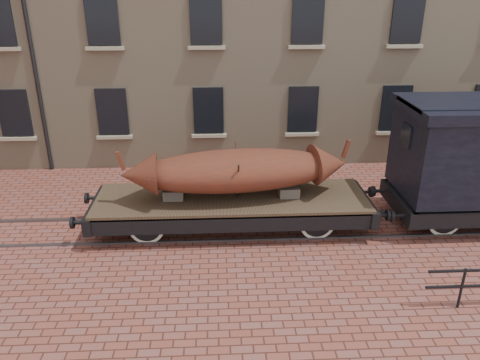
{
  "coord_description": "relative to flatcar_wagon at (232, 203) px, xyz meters",
  "views": [
    {
      "loc": [
        -2.2,
        -11.88,
        6.61
      ],
      "look_at": [
        -1.57,
        0.5,
        1.3
      ],
      "focal_mm": 35.0,
      "sensor_mm": 36.0,
      "label": 1
    }
  ],
  "objects": [
    {
      "name": "flatcar_wagon",
      "position": [
        0.0,
        0.0,
        0.0
      ],
      "size": [
        8.57,
        2.32,
        1.29
      ],
      "color": "brown",
      "rests_on": "ground"
    },
    {
      "name": "rail_track",
      "position": [
        1.83,
        -0.0,
        -0.78
      ],
      "size": [
        30.0,
        1.52,
        0.06
      ],
      "color": "#59595E",
      "rests_on": "ground"
    },
    {
      "name": "ground",
      "position": [
        1.83,
        -0.0,
        -0.81
      ],
      "size": [
        90.0,
        90.0,
        0.0
      ],
      "primitive_type": "plane",
      "color": "brown"
    },
    {
      "name": "iron_boat",
      "position": [
        0.16,
        -0.0,
        1.0
      ],
      "size": [
        6.37,
        2.28,
        1.54
      ],
      "color": "maroon",
      "rests_on": "flatcar_wagon"
    }
  ]
}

